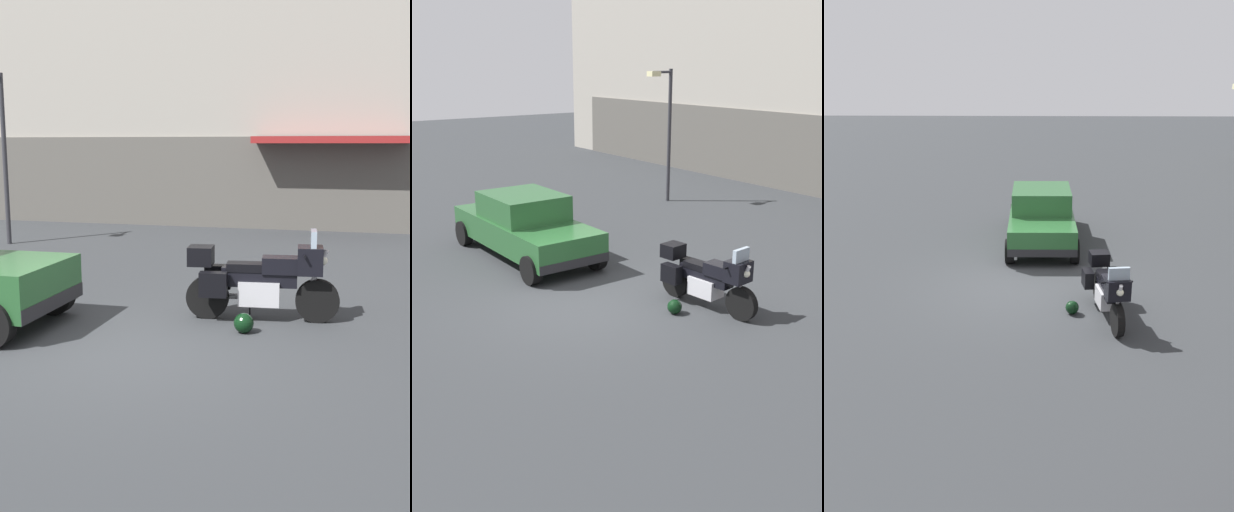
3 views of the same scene
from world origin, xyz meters
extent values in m
plane|color=#2D3033|center=(0.00, 0.00, 0.00)|extent=(80.00, 80.00, 0.00)
cylinder|color=black|center=(2.37, 1.91, 0.32)|extent=(0.65, 0.22, 0.64)
cylinder|color=black|center=(0.77, 1.71, 0.32)|extent=(0.65, 0.22, 0.64)
cylinder|color=#B7B7BC|center=(2.35, 1.91, 0.75)|extent=(0.33, 0.11, 0.68)
cube|color=#B7B7BC|center=(1.53, 1.81, 0.42)|extent=(0.64, 0.47, 0.36)
cube|color=black|center=(1.53, 1.81, 0.66)|extent=(1.13, 0.41, 0.28)
cube|color=black|center=(1.83, 1.85, 0.84)|extent=(0.56, 0.40, 0.24)
cube|color=black|center=(1.33, 1.78, 0.80)|extent=(0.59, 0.37, 0.12)
cube|color=black|center=(2.25, 1.90, 0.92)|extent=(0.41, 0.48, 0.40)
cube|color=#8C9EAD|center=(2.29, 1.90, 1.22)|extent=(0.13, 0.41, 0.28)
sphere|color=#EAEACC|center=(2.43, 1.92, 0.92)|extent=(0.14, 0.14, 0.14)
cylinder|color=black|center=(2.17, 1.89, 1.02)|extent=(0.12, 0.62, 0.04)
cylinder|color=#B7B7BC|center=(0.91, 1.93, 0.30)|extent=(0.56, 0.16, 0.09)
cube|color=black|center=(0.85, 2.01, 0.58)|extent=(0.42, 0.25, 0.36)
cube|color=black|center=(0.92, 1.45, 0.58)|extent=(0.42, 0.25, 0.36)
cube|color=black|center=(0.67, 1.70, 0.95)|extent=(0.41, 0.44, 0.28)
cylinder|color=black|center=(1.36, 1.97, 0.15)|extent=(0.04, 0.13, 0.29)
sphere|color=black|center=(1.45, 1.10, 0.14)|extent=(0.28, 0.28, 0.28)
cube|color=#235128|center=(-3.35, 0.45, 0.64)|extent=(4.52, 1.82, 0.64)
cube|color=#235128|center=(-3.40, 0.45, 1.26)|extent=(1.92, 1.64, 0.60)
cube|color=#8C9EAD|center=(-4.30, 0.44, 1.26)|extent=(0.08, 1.50, 0.51)
cube|color=#8C9EAD|center=(-2.50, 0.46, 1.26)|extent=(0.08, 1.50, 0.48)
cube|color=black|center=(-5.55, 0.42, 0.42)|extent=(0.14, 1.76, 0.20)
cube|color=black|center=(-1.15, 0.48, 0.42)|extent=(0.14, 1.76, 0.20)
cylinder|color=black|center=(-5.14, -0.41, 0.32)|extent=(0.64, 0.23, 0.64)
cylinder|color=black|center=(-5.16, 1.27, 0.32)|extent=(0.64, 0.23, 0.64)
cylinder|color=black|center=(-1.54, -0.37, 0.32)|extent=(0.64, 0.23, 0.64)
cylinder|color=black|center=(-1.56, 1.31, 0.32)|extent=(0.64, 0.23, 0.64)
sphere|color=silver|center=(-5.59, -0.06, 0.54)|extent=(0.14, 0.14, 0.14)
sphere|color=silver|center=(-5.61, 0.90, 0.54)|extent=(0.14, 0.14, 0.14)
cylinder|color=#2D2D33|center=(-6.10, 7.26, 2.17)|extent=(0.12, 0.12, 4.34)
cylinder|color=#2D2D33|center=(-6.10, 6.91, 4.24)|extent=(0.08, 0.70, 0.08)
cube|color=beige|center=(-6.10, 6.56, 4.19)|extent=(0.28, 0.36, 0.16)
camera|label=1|loc=(3.13, -7.15, 2.58)|focal=44.25mm
camera|label=2|loc=(9.38, -5.88, 4.56)|focal=42.22mm
camera|label=3|loc=(11.82, 0.44, 5.02)|focal=38.52mm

